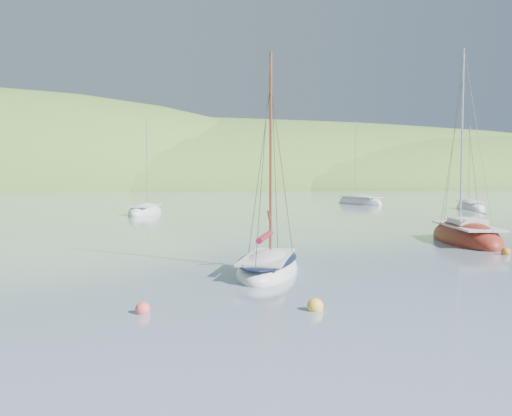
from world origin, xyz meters
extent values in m
plane|color=#758EA2|center=(0.00, 0.00, 0.00)|extent=(700.00, 700.00, 0.00)
ellipsoid|color=#47732B|center=(0.00, 170.00, 0.00)|extent=(440.00, 110.00, 44.00)
ellipsoid|color=#47732B|center=(90.00, 160.00, 0.00)|extent=(240.00, 100.00, 34.00)
ellipsoid|color=silver|center=(-0.07, 6.16, 0.11)|extent=(4.45, 6.85, 1.58)
cube|color=silver|center=(-0.12, 6.04, 0.68)|extent=(3.40, 5.31, 0.10)
cylinder|color=brown|center=(0.19, 6.89, 4.93)|extent=(0.12, 0.12, 8.58)
ellipsoid|color=black|center=(-0.07, 6.16, 0.58)|extent=(4.39, 6.78, 0.27)
cylinder|color=maroon|center=(-0.34, 5.44, 1.59)|extent=(1.30, 2.98, 0.24)
ellipsoid|color=maroon|center=(13.73, 14.22, 0.17)|extent=(4.59, 9.00, 2.37)
cube|color=silver|center=(13.70, 14.05, 1.00)|extent=(3.48, 7.00, 0.10)
cylinder|color=silver|center=(13.94, 15.23, 6.33)|extent=(0.12, 0.12, 10.74)
cube|color=silver|center=(13.70, 14.05, 1.24)|extent=(2.05, 2.68, 0.42)
cylinder|color=silver|center=(13.53, 13.21, 1.91)|extent=(0.90, 4.06, 0.09)
ellipsoid|color=silver|center=(-5.33, 42.16, 0.15)|extent=(4.68, 7.97, 2.06)
cube|color=silver|center=(-5.37, 42.02, 0.87)|extent=(3.57, 6.19, 0.10)
cylinder|color=silver|center=(-5.07, 43.03, 5.35)|extent=(0.12, 0.12, 9.03)
ellipsoid|color=silver|center=(23.23, 56.49, 0.17)|extent=(5.33, 9.14, 2.35)
cube|color=silver|center=(23.28, 56.33, 0.99)|extent=(4.06, 7.10, 0.10)
cylinder|color=silver|center=(22.94, 57.49, 6.13)|extent=(0.12, 0.12, 10.36)
ellipsoid|color=silver|center=(31.95, 43.71, 0.14)|extent=(4.60, 7.84, 2.02)
cube|color=silver|center=(31.91, 43.57, 0.86)|extent=(3.50, 6.09, 0.10)
cylinder|color=silver|center=(32.20, 44.56, 5.26)|extent=(0.12, 0.12, 8.88)
sphere|color=yellow|center=(-0.03, -0.53, 0.12)|extent=(0.50, 0.50, 0.50)
sphere|color=#F65853|center=(-5.12, 0.05, 0.12)|extent=(0.45, 0.45, 0.45)
sphere|color=orange|center=(12.90, 9.08, 0.12)|extent=(0.48, 0.48, 0.48)
camera|label=1|loc=(-4.90, -16.81, 4.10)|focal=40.00mm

